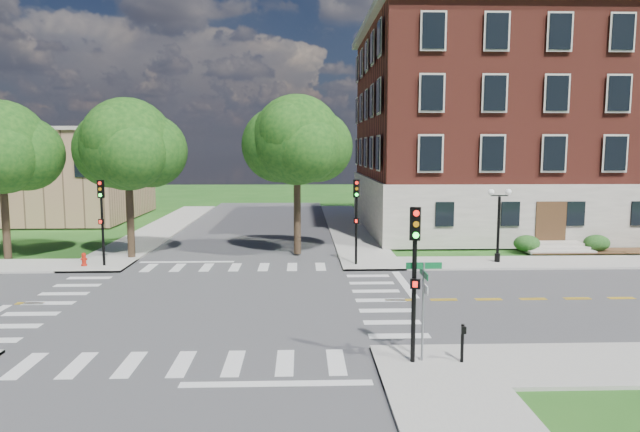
{
  "coord_description": "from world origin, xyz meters",
  "views": [
    {
      "loc": [
        3.73,
        -24.33,
        6.68
      ],
      "look_at": [
        4.69,
        4.7,
        3.2
      ],
      "focal_mm": 32.0,
      "sensor_mm": 36.0,
      "label": 1
    }
  ],
  "objects_px": {
    "traffic_signal_se": "(415,264)",
    "push_button_post": "(463,341)",
    "twin_lamp_west": "(499,221)",
    "fire_hydrant": "(84,260)",
    "traffic_signal_ne": "(356,211)",
    "traffic_signal_nw": "(102,211)",
    "street_sign_pole": "(424,292)"
  },
  "relations": [
    {
      "from": "traffic_signal_ne",
      "to": "fire_hydrant",
      "type": "distance_m",
      "value": 15.5
    },
    {
      "from": "traffic_signal_se",
      "to": "traffic_signal_ne",
      "type": "distance_m",
      "value": 14.85
    },
    {
      "from": "push_button_post",
      "to": "fire_hydrant",
      "type": "xyz_separation_m",
      "value": [
        -17.09,
        15.01,
        -0.33
      ]
    },
    {
      "from": "traffic_signal_se",
      "to": "push_button_post",
      "type": "distance_m",
      "value": 2.83
    },
    {
      "from": "traffic_signal_se",
      "to": "traffic_signal_ne",
      "type": "height_order",
      "value": "same"
    },
    {
      "from": "traffic_signal_nw",
      "to": "twin_lamp_west",
      "type": "xyz_separation_m",
      "value": [
        22.43,
        0.29,
        -0.66
      ]
    },
    {
      "from": "traffic_signal_nw",
      "to": "street_sign_pole",
      "type": "xyz_separation_m",
      "value": [
        14.82,
        -14.91,
        -0.88
      ]
    },
    {
      "from": "traffic_signal_ne",
      "to": "fire_hydrant",
      "type": "xyz_separation_m",
      "value": [
        -15.26,
        0.08,
        -2.72
      ]
    },
    {
      "from": "traffic_signal_se",
      "to": "push_button_post",
      "type": "bearing_deg",
      "value": -3.35
    },
    {
      "from": "traffic_signal_se",
      "to": "push_button_post",
      "type": "relative_size",
      "value": 4.0
    },
    {
      "from": "twin_lamp_west",
      "to": "fire_hydrant",
      "type": "distance_m",
      "value": 23.6
    },
    {
      "from": "twin_lamp_west",
      "to": "traffic_signal_ne",
      "type": "bearing_deg",
      "value": -176.86
    },
    {
      "from": "traffic_signal_se",
      "to": "twin_lamp_west",
      "type": "bearing_deg",
      "value": 62.61
    },
    {
      "from": "push_button_post",
      "to": "traffic_signal_se",
      "type": "bearing_deg",
      "value": 176.65
    },
    {
      "from": "traffic_signal_se",
      "to": "twin_lamp_west",
      "type": "xyz_separation_m",
      "value": [
        7.92,
        15.3,
        -0.66
      ]
    },
    {
      "from": "traffic_signal_se",
      "to": "traffic_signal_ne",
      "type": "bearing_deg",
      "value": 91.26
    },
    {
      "from": "traffic_signal_se",
      "to": "twin_lamp_west",
      "type": "relative_size",
      "value": 1.13
    },
    {
      "from": "traffic_signal_ne",
      "to": "street_sign_pole",
      "type": "relative_size",
      "value": 1.55
    },
    {
      "from": "traffic_signal_nw",
      "to": "street_sign_pole",
      "type": "height_order",
      "value": "traffic_signal_nw"
    },
    {
      "from": "push_button_post",
      "to": "traffic_signal_ne",
      "type": "bearing_deg",
      "value": 97.02
    },
    {
      "from": "traffic_signal_ne",
      "to": "traffic_signal_nw",
      "type": "xyz_separation_m",
      "value": [
        -14.18,
        0.16,
        0.0
      ]
    },
    {
      "from": "traffic_signal_nw",
      "to": "twin_lamp_west",
      "type": "height_order",
      "value": "traffic_signal_nw"
    },
    {
      "from": "traffic_signal_nw",
      "to": "street_sign_pole",
      "type": "distance_m",
      "value": 21.04
    },
    {
      "from": "traffic_signal_nw",
      "to": "push_button_post",
      "type": "xyz_separation_m",
      "value": [
        16.01,
        -15.09,
        -2.39
      ]
    },
    {
      "from": "traffic_signal_se",
      "to": "street_sign_pole",
      "type": "xyz_separation_m",
      "value": [
        0.31,
        0.1,
        -0.88
      ]
    },
    {
      "from": "traffic_signal_ne",
      "to": "push_button_post",
      "type": "distance_m",
      "value": 15.23
    },
    {
      "from": "street_sign_pole",
      "to": "push_button_post",
      "type": "bearing_deg",
      "value": -8.75
    },
    {
      "from": "twin_lamp_west",
      "to": "fire_hydrant",
      "type": "height_order",
      "value": "twin_lamp_west"
    },
    {
      "from": "traffic_signal_ne",
      "to": "street_sign_pole",
      "type": "distance_m",
      "value": 14.79
    },
    {
      "from": "push_button_post",
      "to": "fire_hydrant",
      "type": "relative_size",
      "value": 1.6
    },
    {
      "from": "fire_hydrant",
      "to": "traffic_signal_se",
      "type": "bearing_deg",
      "value": -43.76
    },
    {
      "from": "street_sign_pole",
      "to": "fire_hydrant",
      "type": "bearing_deg",
      "value": 137.0
    }
  ]
}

